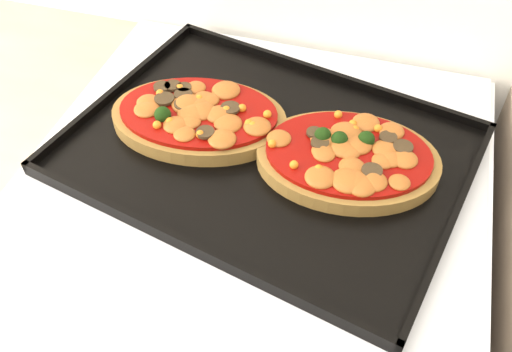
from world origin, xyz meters
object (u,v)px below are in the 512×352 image
(pizza_right, at_px, (348,156))
(stove, at_px, (254,340))
(pizza_left, at_px, (199,116))
(baking_tray, at_px, (267,148))

(pizza_right, bearing_deg, stove, -162.07)
(pizza_left, bearing_deg, stove, -30.74)
(pizza_left, distance_m, pizza_right, 0.21)
(stove, relative_size, baking_tray, 1.81)
(baking_tray, bearing_deg, stove, -88.97)
(stove, xyz_separation_m, baking_tray, (0.01, 0.04, 0.47))
(stove, distance_m, pizza_right, 0.50)
(pizza_left, xyz_separation_m, pizza_right, (0.21, -0.02, -0.00))
(stove, bearing_deg, baking_tray, 78.08)
(baking_tray, height_order, pizza_left, pizza_left)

